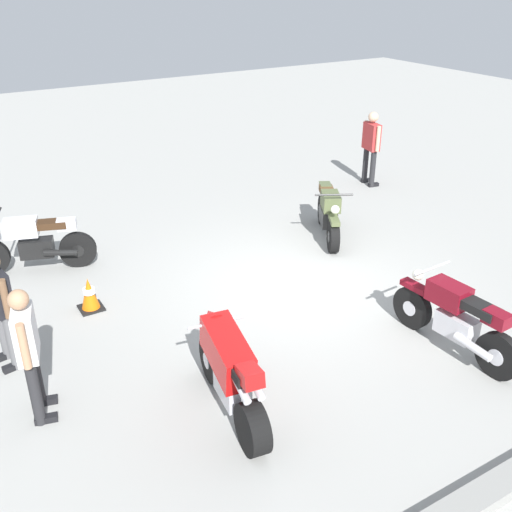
% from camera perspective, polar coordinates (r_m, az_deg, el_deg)
% --- Properties ---
extents(ground_plane, '(40.00, 40.00, 0.00)m').
position_cam_1_polar(ground_plane, '(9.87, 3.94, -2.89)').
color(ground_plane, '#9E9E99').
extents(motorcycle_red_sportbike, '(0.70, 1.96, 1.14)m').
position_cam_1_polar(motorcycle_red_sportbike, '(6.95, -2.53, -10.98)').
color(motorcycle_red_sportbike, black).
rests_on(motorcycle_red_sportbike, ground).
extents(motorcycle_olive_vintage, '(1.10, 1.78, 1.07)m').
position_cam_1_polar(motorcycle_olive_vintage, '(11.55, 7.05, 4.12)').
color(motorcycle_olive_vintage, black).
rests_on(motorcycle_olive_vintage, ground).
extents(motorcycle_maroon_cruiser, '(0.70, 2.09, 1.09)m').
position_cam_1_polar(motorcycle_maroon_cruiser, '(8.45, 18.70, -5.70)').
color(motorcycle_maroon_cruiser, black).
rests_on(motorcycle_maroon_cruiser, ground).
extents(motorcycle_silver_cruiser, '(2.01, 0.94, 1.09)m').
position_cam_1_polar(motorcycle_silver_cruiser, '(10.83, -20.72, 1.19)').
color(motorcycle_silver_cruiser, black).
rests_on(motorcycle_silver_cruiser, ground).
extents(person_in_white_shirt, '(0.40, 0.65, 1.69)m').
position_cam_1_polar(person_in_white_shirt, '(7.16, -21.18, -8.16)').
color(person_in_white_shirt, '#262628').
rests_on(person_in_white_shirt, ground).
extents(person_in_red_shirt, '(0.38, 0.68, 1.77)m').
position_cam_1_polar(person_in_red_shirt, '(14.47, 11.07, 10.64)').
color(person_in_red_shirt, '#262628').
rests_on(person_in_red_shirt, ground).
extents(person_in_black_shirt, '(0.37, 0.64, 1.62)m').
position_cam_1_polar(person_in_black_shirt, '(8.24, -23.51, -4.26)').
color(person_in_black_shirt, '#59595B').
rests_on(person_in_black_shirt, ground).
extents(traffic_cone, '(0.36, 0.36, 0.53)m').
position_cam_1_polar(traffic_cone, '(9.44, -15.82, -3.58)').
color(traffic_cone, black).
rests_on(traffic_cone, ground).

